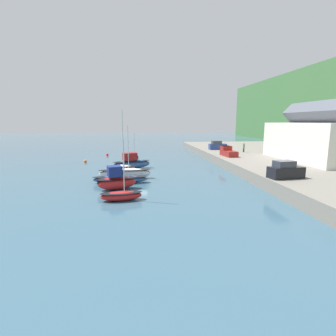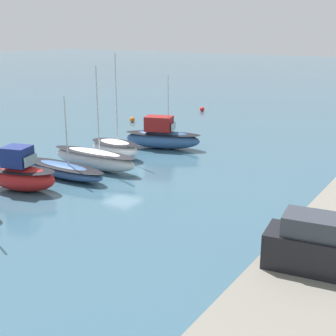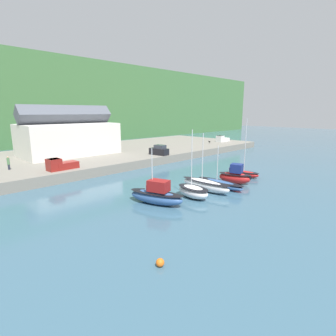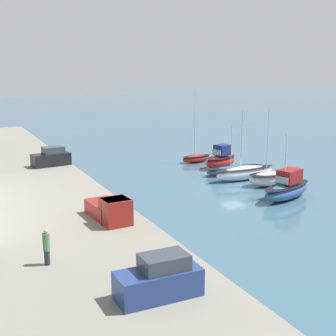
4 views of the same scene
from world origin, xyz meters
The scene contains 9 objects.
ground_plane centered at (0.00, 0.00, 0.00)m, with size 320.00×320.00×0.00m, color #385B70.
moored_boat_0 centered at (-7.49, -1.21, 1.09)m, with size 4.28×7.29×6.61m.
moored_boat_1 centered at (-2.64, -2.75, 0.84)m, with size 2.78×4.91×8.61m.
moored_boat_2 centered at (0.80, -2.03, 0.84)m, with size 1.96×7.83×7.93m.
moored_boat_3 centered at (3.60, -2.54, 0.57)m, with size 2.09×7.71×6.01m.
moored_boat_4 centered at (7.16, -2.78, 1.13)m, with size 3.40×5.27×3.02m.
parked_car_1 centered at (10.34, 17.70, 2.57)m, with size 2.37×4.41×2.16m.
mooring_buoy_0 centered at (-15.94, -10.95, 0.30)m, with size 0.61×0.61×0.61m.
mooring_buoy_1 centered at (-26.68, -7.60, 0.31)m, with size 0.61×0.61×0.61m.
Camera 2 is at (26.90, 21.53, 10.48)m, focal length 50.00 mm.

